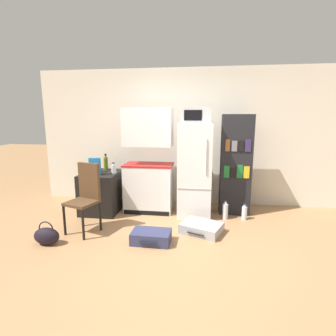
{
  "coord_description": "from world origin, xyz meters",
  "views": [
    {
      "loc": [
        0.36,
        -3.25,
        1.73
      ],
      "look_at": [
        -0.21,
        0.85,
        0.92
      ],
      "focal_mm": 28.0,
      "sensor_mm": 36.0,
      "label": 1
    }
  ],
  "objects_px": {
    "bottle_milk_white": "(94,167)",
    "suitcase_large_flat": "(202,228)",
    "bottle_blue_soda": "(98,166)",
    "cereal_box": "(95,166)",
    "side_table": "(102,192)",
    "bookshelf": "(236,165)",
    "bottle_clear_short": "(114,169)",
    "refrigerator": "(195,170)",
    "water_bottle_front": "(244,213)",
    "chair": "(86,193)",
    "handbag": "(47,236)",
    "bottle_olive_oil": "(106,163)",
    "suitcase_small_flat": "(151,237)",
    "water_bottle_middle": "(225,211)",
    "microwave": "(196,115)",
    "kitchen_hutch": "(149,164)"
  },
  "relations": [
    {
      "from": "bottle_blue_soda",
      "to": "cereal_box",
      "type": "height_order",
      "value": "cereal_box"
    },
    {
      "from": "water_bottle_middle",
      "to": "side_table",
      "type": "bearing_deg",
      "value": 177.38
    },
    {
      "from": "bookshelf",
      "to": "handbag",
      "type": "distance_m",
      "value": 3.21
    },
    {
      "from": "refrigerator",
      "to": "bottle_olive_oil",
      "type": "xyz_separation_m",
      "value": [
        -1.7,
        0.18,
        0.04
      ]
    },
    {
      "from": "bottle_milk_white",
      "to": "cereal_box",
      "type": "relative_size",
      "value": 0.61
    },
    {
      "from": "suitcase_large_flat",
      "to": "handbag",
      "type": "bearing_deg",
      "value": -140.56
    },
    {
      "from": "water_bottle_middle",
      "to": "bottle_milk_white",
      "type": "bearing_deg",
      "value": 175.09
    },
    {
      "from": "bottle_clear_short",
      "to": "water_bottle_middle",
      "type": "height_order",
      "value": "bottle_clear_short"
    },
    {
      "from": "kitchen_hutch",
      "to": "handbag",
      "type": "xyz_separation_m",
      "value": [
        -1.11,
        -1.51,
        -0.75
      ]
    },
    {
      "from": "handbag",
      "to": "chair",
      "type": "bearing_deg",
      "value": 55.63
    },
    {
      "from": "bottle_clear_short",
      "to": "cereal_box",
      "type": "relative_size",
      "value": 0.66
    },
    {
      "from": "side_table",
      "to": "refrigerator",
      "type": "xyz_separation_m",
      "value": [
        1.7,
        0.07,
        0.45
      ]
    },
    {
      "from": "refrigerator",
      "to": "cereal_box",
      "type": "relative_size",
      "value": 5.43
    },
    {
      "from": "bottle_milk_white",
      "to": "handbag",
      "type": "xyz_separation_m",
      "value": [
        -0.08,
        -1.48,
        -0.68
      ]
    },
    {
      "from": "suitcase_small_flat",
      "to": "water_bottle_front",
      "type": "height_order",
      "value": "water_bottle_front"
    },
    {
      "from": "bookshelf",
      "to": "bottle_clear_short",
      "type": "bearing_deg",
      "value": -172.66
    },
    {
      "from": "water_bottle_middle",
      "to": "bottle_clear_short",
      "type": "bearing_deg",
      "value": 178.24
    },
    {
      "from": "chair",
      "to": "water_bottle_middle",
      "type": "bearing_deg",
      "value": 37.55
    },
    {
      "from": "chair",
      "to": "handbag",
      "type": "height_order",
      "value": "chair"
    },
    {
      "from": "chair",
      "to": "bottle_olive_oil",
      "type": "bearing_deg",
      "value": 113.31
    },
    {
      "from": "refrigerator",
      "to": "chair",
      "type": "height_order",
      "value": "refrigerator"
    },
    {
      "from": "bottle_olive_oil",
      "to": "bottle_milk_white",
      "type": "relative_size",
      "value": 1.7
    },
    {
      "from": "bottle_olive_oil",
      "to": "water_bottle_front",
      "type": "height_order",
      "value": "bottle_olive_oil"
    },
    {
      "from": "kitchen_hutch",
      "to": "handbag",
      "type": "distance_m",
      "value": 2.02
    },
    {
      "from": "bottle_olive_oil",
      "to": "suitcase_large_flat",
      "type": "height_order",
      "value": "bottle_olive_oil"
    },
    {
      "from": "bottle_olive_oil",
      "to": "suitcase_small_flat",
      "type": "bearing_deg",
      "value": -50.04
    },
    {
      "from": "bookshelf",
      "to": "bottle_clear_short",
      "type": "height_order",
      "value": "bookshelf"
    },
    {
      "from": "refrigerator",
      "to": "bottle_blue_soda",
      "type": "height_order",
      "value": "refrigerator"
    },
    {
      "from": "bookshelf",
      "to": "suitcase_large_flat",
      "type": "relative_size",
      "value": 2.54
    },
    {
      "from": "side_table",
      "to": "cereal_box",
      "type": "height_order",
      "value": "cereal_box"
    },
    {
      "from": "bottle_blue_soda",
      "to": "bottle_olive_oil",
      "type": "relative_size",
      "value": 0.87
    },
    {
      "from": "refrigerator",
      "to": "water_bottle_front",
      "type": "height_order",
      "value": "refrigerator"
    },
    {
      "from": "bottle_olive_oil",
      "to": "chair",
      "type": "relative_size",
      "value": 0.3
    },
    {
      "from": "bottle_clear_short",
      "to": "handbag",
      "type": "distance_m",
      "value": 1.59
    },
    {
      "from": "side_table",
      "to": "microwave",
      "type": "bearing_deg",
      "value": 2.29
    },
    {
      "from": "microwave",
      "to": "bottle_clear_short",
      "type": "distance_m",
      "value": 1.73
    },
    {
      "from": "refrigerator",
      "to": "suitcase_small_flat",
      "type": "xyz_separation_m",
      "value": [
        -0.55,
        -1.19,
        -0.73
      ]
    },
    {
      "from": "cereal_box",
      "to": "bottle_milk_white",
      "type": "bearing_deg",
      "value": 116.59
    },
    {
      "from": "bottle_blue_soda",
      "to": "water_bottle_middle",
      "type": "xyz_separation_m",
      "value": [
        2.31,
        -0.12,
        -0.7
      ]
    },
    {
      "from": "suitcase_small_flat",
      "to": "microwave",
      "type": "bearing_deg",
      "value": 66.37
    },
    {
      "from": "refrigerator",
      "to": "water_bottle_front",
      "type": "distance_m",
      "value": 1.11
    },
    {
      "from": "side_table",
      "to": "chair",
      "type": "height_order",
      "value": "chair"
    },
    {
      "from": "chair",
      "to": "suitcase_small_flat",
      "type": "xyz_separation_m",
      "value": [
        1.05,
        -0.27,
        -0.52
      ]
    },
    {
      "from": "microwave",
      "to": "water_bottle_front",
      "type": "bearing_deg",
      "value": -9.85
    },
    {
      "from": "microwave",
      "to": "suitcase_small_flat",
      "type": "distance_m",
      "value": 2.12
    },
    {
      "from": "bookshelf",
      "to": "bottle_olive_oil",
      "type": "relative_size",
      "value": 5.72
    },
    {
      "from": "bottle_milk_white",
      "to": "suitcase_large_flat",
      "type": "bearing_deg",
      "value": -21.68
    },
    {
      "from": "kitchen_hutch",
      "to": "bottle_olive_oil",
      "type": "distance_m",
      "value": 0.86
    },
    {
      "from": "bottle_blue_soda",
      "to": "suitcase_small_flat",
      "type": "xyz_separation_m",
      "value": [
        1.22,
        -1.13,
        -0.76
      ]
    },
    {
      "from": "suitcase_large_flat",
      "to": "chair",
      "type": "bearing_deg",
      "value": -153.31
    }
  ]
}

